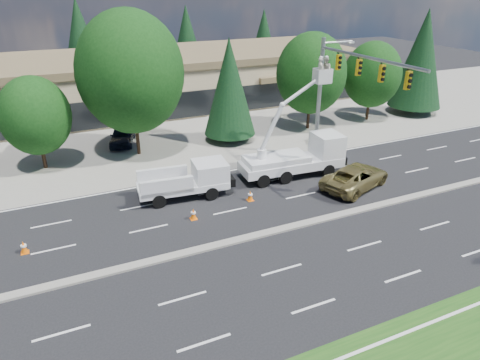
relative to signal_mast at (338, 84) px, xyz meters
name	(u,v)px	position (x,y,z in m)	size (l,w,h in m)	color
ground	(253,237)	(-10.03, -7.04, -6.06)	(140.00, 140.00, 0.00)	black
concrete_apron	(160,131)	(-10.03, 12.96, -6.05)	(140.00, 22.00, 0.01)	gray
road_median	(253,236)	(-10.03, -7.04, -6.00)	(120.00, 0.55, 0.12)	gray
strip_mall	(135,80)	(-10.03, 22.93, -3.23)	(50.40, 15.40, 5.50)	tan
tree_front_c	(35,116)	(-20.03, 7.96, -2.05)	(4.93, 4.93, 6.84)	#332114
tree_front_d	(131,73)	(-13.03, 7.96, 0.43)	(7.99, 7.99, 11.08)	#332114
tree_front_e	(229,87)	(-5.03, 7.96, -1.40)	(4.41, 4.41, 8.68)	#332114
tree_front_f	(311,74)	(2.97, 7.96, -0.92)	(6.32, 6.32, 8.77)	#332114
tree_front_g	(372,75)	(9.97, 7.96, -1.59)	(5.50, 5.50, 7.64)	#332114
tree_front_h	(421,59)	(15.97, 7.96, -0.47)	(5.28, 5.28, 10.40)	#332114
tree_back_b	(81,40)	(-14.03, 34.96, -0.18)	(5.55, 5.55, 10.95)	#332114
tree_back_c	(187,40)	(-0.03, 34.96, -0.79)	(4.98, 4.98, 9.82)	#332114
tree_back_d	(264,38)	(11.97, 34.96, -1.21)	(4.59, 4.59, 9.04)	#332114
signal_mast	(338,84)	(0.00, 0.00, 0.00)	(2.76, 10.16, 9.00)	gray
utility_pickup	(190,183)	(-11.60, -0.89, -5.15)	(5.90, 2.70, 2.19)	white
bucket_truck	(300,152)	(-3.36, -0.89, -4.31)	(7.57, 2.85, 8.27)	white
traffic_cone_a	(24,247)	(-21.39, -3.55, -5.72)	(0.40, 0.40, 0.70)	#FC6907
traffic_cone_b	(193,214)	(-12.37, -3.84, -5.72)	(0.40, 0.40, 0.70)	#FC6907
traffic_cone_c	(250,196)	(-8.32, -3.09, -5.72)	(0.40, 0.40, 0.70)	#FC6907
traffic_cone_d	(325,184)	(-2.99, -3.64, -5.72)	(0.40, 0.40, 0.70)	#FC6907
minivan	(356,177)	(-1.03, -4.24, -5.29)	(2.53, 5.48, 1.52)	olive
parked_car_west	(122,135)	(-13.78, 10.86, -5.29)	(1.81, 4.50, 1.53)	black
parked_car_east	(234,127)	(-4.16, 9.09, -5.31)	(1.57, 4.51, 1.49)	black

